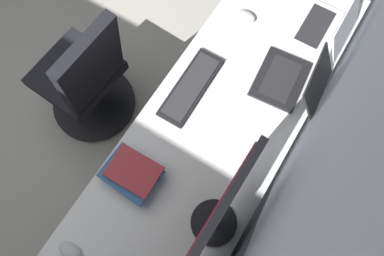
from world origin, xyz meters
name	(u,v)px	position (x,y,z in m)	size (l,w,h in m)	color
floor_plane	(6,83)	(0.00, 0.00, 0.00)	(4.81, 4.81, 0.00)	#B2ADA3
wall_back	(309,201)	(0.00, 1.96, 1.30)	(4.61, 0.10, 2.60)	#8C939E
desk	(201,153)	(-0.12, 1.55, 0.67)	(2.39, 0.69, 0.73)	white
drawer_pedestal	(175,217)	(0.17, 1.57, 0.35)	(0.40, 0.51, 0.69)	white
monitor_primary	(217,215)	(0.13, 1.76, 1.00)	(0.56, 0.20, 0.47)	black
laptop_leftmost	(295,80)	(-0.64, 1.76, 0.78)	(0.33, 0.35, 0.21)	black
laptop_center	(327,27)	(-1.00, 1.76, 0.78)	(0.32, 0.27, 0.19)	white
keyboard_main	(191,87)	(-0.36, 1.34, 0.74)	(0.42, 0.15, 0.02)	black
mouse_main	(70,251)	(0.55, 1.31, 0.75)	(0.06, 0.10, 0.03)	silver
mouse_spare	(246,16)	(-0.86, 1.37, 0.75)	(0.06, 0.10, 0.03)	silver
book_stack_near	(131,172)	(0.14, 1.35, 0.77)	(0.20, 0.25, 0.08)	#38669E
office_chair	(86,80)	(-0.20, 0.73, 0.46)	(0.56, 0.56, 0.97)	black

